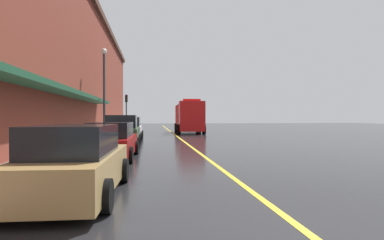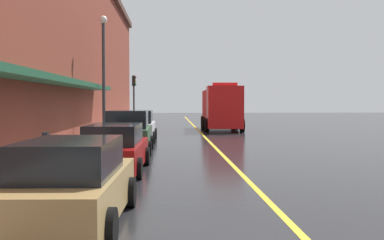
% 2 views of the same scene
% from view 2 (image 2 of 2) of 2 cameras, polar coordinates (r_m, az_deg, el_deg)
% --- Properties ---
extents(ground_plane, '(112.00, 112.00, 0.00)m').
position_cam_2_polar(ground_plane, '(30.27, 1.39, -1.91)').
color(ground_plane, '#232326').
extents(sidewalk_left, '(2.40, 70.00, 0.15)m').
position_cam_2_polar(sidewalk_left, '(30.45, -10.33, -1.78)').
color(sidewalk_left, '#ADA8A0').
rests_on(sidewalk_left, ground).
extents(lane_center_stripe, '(0.16, 70.00, 0.01)m').
position_cam_2_polar(lane_center_stripe, '(30.27, 1.39, -1.90)').
color(lane_center_stripe, gold).
rests_on(lane_center_stripe, ground).
extents(parked_car_0, '(2.06, 4.55, 1.58)m').
position_cam_2_polar(parked_car_0, '(8.75, -14.43, -7.73)').
color(parked_car_0, '#A5844C').
rests_on(parked_car_0, ground).
extents(parked_car_1, '(2.07, 4.80, 1.53)m').
position_cam_2_polar(parked_car_1, '(14.95, -9.45, -3.57)').
color(parked_car_1, maroon).
rests_on(parked_car_1, ground).
extents(parked_car_2, '(2.10, 4.40, 1.85)m').
position_cam_2_polar(parked_car_2, '(20.45, -7.82, -1.59)').
color(parked_car_2, '#2D5133').
rests_on(parked_car_2, ground).
extents(parked_car_3, '(2.09, 4.56, 1.73)m').
position_cam_2_polar(parked_car_3, '(26.13, -6.72, -0.82)').
color(parked_car_3, silver).
rests_on(parked_car_3, ground).
extents(fire_truck, '(2.95, 7.64, 3.55)m').
position_cam_2_polar(fire_truck, '(35.98, 3.59, 1.47)').
color(fire_truck, red).
rests_on(fire_truck, ground).
extents(parking_meter_0, '(0.14, 0.18, 1.33)m').
position_cam_2_polar(parking_meter_0, '(12.30, -17.54, -3.37)').
color(parking_meter_0, '#4C4C51').
rests_on(parking_meter_0, sidewalk_left).
extents(parking_meter_1, '(0.14, 0.18, 1.33)m').
position_cam_2_polar(parking_meter_1, '(26.07, -9.71, -0.30)').
color(parking_meter_1, '#4C4C51').
rests_on(parking_meter_1, sidewalk_left).
extents(street_lamp_left, '(0.44, 0.44, 6.94)m').
position_cam_2_polar(street_lamp_left, '(27.03, -10.82, 6.87)').
color(street_lamp_left, '#33383D').
rests_on(street_lamp_left, sidewalk_left).
extents(traffic_light_near, '(0.38, 0.36, 4.30)m').
position_cam_2_polar(traffic_light_near, '(40.82, -7.15, 3.62)').
color(traffic_light_near, '#232326').
rests_on(traffic_light_near, sidewalk_left).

